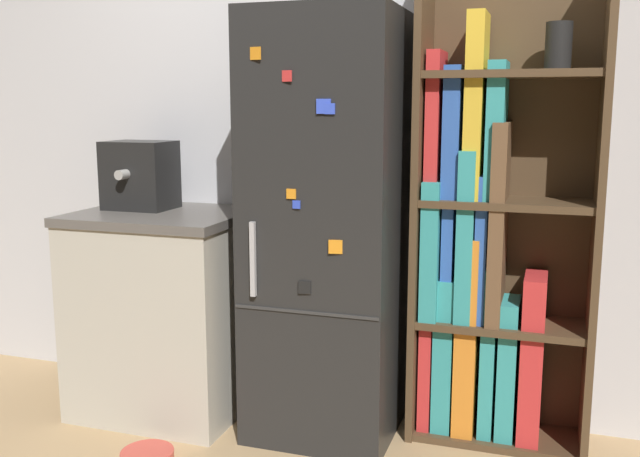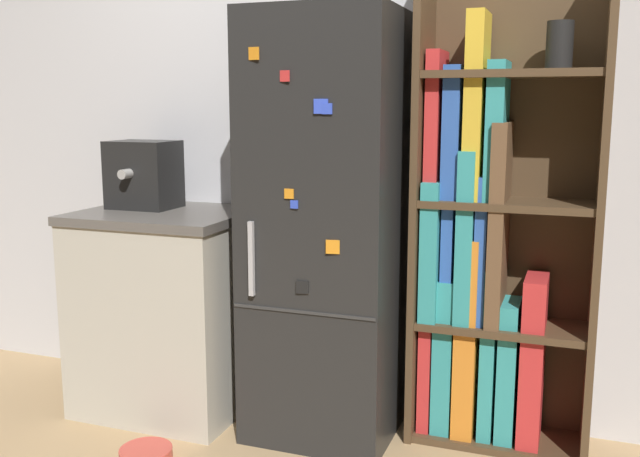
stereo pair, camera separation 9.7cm
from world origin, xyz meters
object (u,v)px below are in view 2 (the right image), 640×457
at_px(refrigerator, 328,228).
at_px(bookshelf, 489,244).
at_px(pet_bowl, 146,454).
at_px(espresso_machine, 144,175).

distance_m(refrigerator, bookshelf, 0.67).
relative_size(refrigerator, pet_bowl, 8.46).
relative_size(refrigerator, bookshelf, 0.88).
bearing_deg(pet_bowl, bookshelf, 29.77).
xyz_separation_m(refrigerator, bookshelf, (0.65, 0.15, -0.05)).
height_order(refrigerator, bookshelf, bookshelf).
xyz_separation_m(refrigerator, espresso_machine, (-0.92, 0.02, 0.20)).
bearing_deg(bookshelf, espresso_machine, -175.59).
bearing_deg(bookshelf, pet_bowl, -150.23).
height_order(refrigerator, espresso_machine, refrigerator).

